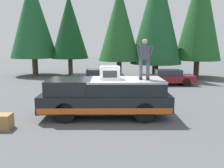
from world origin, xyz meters
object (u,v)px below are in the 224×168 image
object	(u,v)px
wooden_crate	(4,122)
pickup_truck	(105,97)
person_on_truck_bed	(145,58)
compressor_unit	(110,73)
parked_car_black	(98,77)
parked_car_maroon	(167,77)

from	to	relation	value
wooden_crate	pickup_truck	bearing A→B (deg)	-67.75
person_on_truck_bed	compressor_unit	bearing A→B (deg)	87.87
parked_car_black	person_on_truck_bed	bearing A→B (deg)	-164.45
compressor_unit	wooden_crate	world-z (taller)	compressor_unit
person_on_truck_bed	parked_car_black	xyz separation A→B (m)	(8.60, 2.39, -1.97)
pickup_truck	parked_car_maroon	size ratio (longest dim) A/B	1.35
pickup_truck	compressor_unit	bearing A→B (deg)	-104.86
parked_car_black	wooden_crate	bearing A→B (deg)	163.23
compressor_unit	parked_car_maroon	xyz separation A→B (m)	(8.18, -4.42, -1.35)
wooden_crate	parked_car_black	bearing A→B (deg)	-16.77
parked_car_maroon	parked_car_black	xyz separation A→B (m)	(0.37, 5.36, 0.00)
compressor_unit	parked_car_black	bearing A→B (deg)	6.32
compressor_unit	wooden_crate	size ratio (longest dim) A/B	1.50
parked_car_black	wooden_crate	size ratio (longest dim) A/B	7.32
wooden_crate	person_on_truck_bed	bearing A→B (deg)	-75.17
parked_car_black	compressor_unit	bearing A→B (deg)	-173.68
parked_car_maroon	compressor_unit	bearing A→B (deg)	151.62
parked_car_maroon	wooden_crate	xyz separation A→B (m)	(-9.66, 8.39, -0.30)
person_on_truck_bed	pickup_truck	bearing A→B (deg)	86.28
parked_car_maroon	wooden_crate	bearing A→B (deg)	139.05
compressor_unit	parked_car_black	xyz separation A→B (m)	(8.54, 0.95, -1.35)
pickup_truck	compressor_unit	size ratio (longest dim) A/B	6.60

